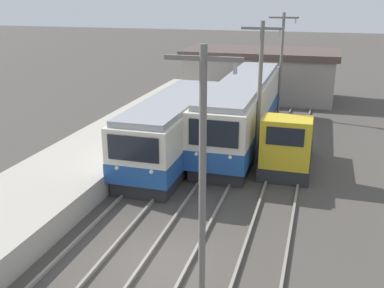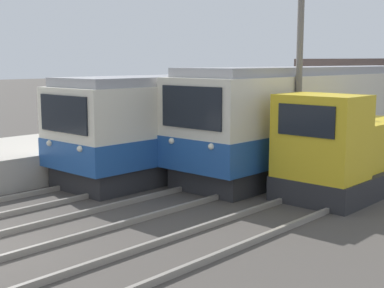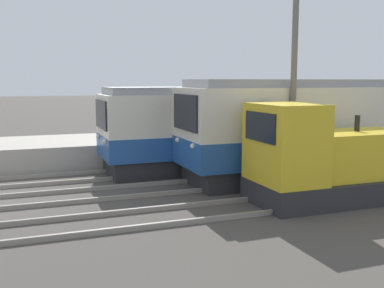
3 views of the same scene
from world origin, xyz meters
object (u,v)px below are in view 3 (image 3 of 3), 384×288
Objects in this scene: commuter_train_center at (362,130)px; shunting_locomotive at (326,162)px; catenary_mast_mid at (294,72)px; commuter_train_left at (227,130)px.

commuter_train_center is 2.89× the size of shunting_locomotive.
shunting_locomotive is 0.71× the size of catenary_mast_mid.
catenary_mast_mid reaches higher than commuter_train_left.
commuter_train_center is (2.80, 4.56, 0.12)m from commuter_train_left.
catenary_mast_mid is (4.31, 0.36, 2.34)m from commuter_train_left.
catenary_mast_mid reaches higher than shunting_locomotive.
catenary_mast_mid is at bearing 4.78° from commuter_train_left.
commuter_train_left is at bearing -173.99° from shunting_locomotive.
commuter_train_left is 4.92m from catenary_mast_mid.
commuter_train_left reaches higher than shunting_locomotive.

